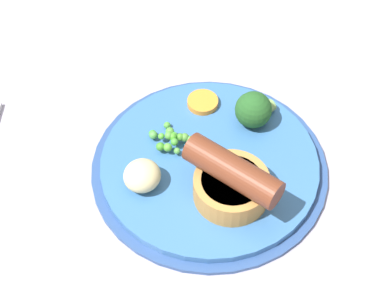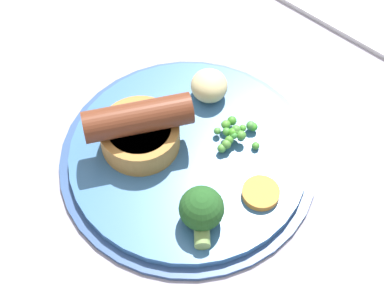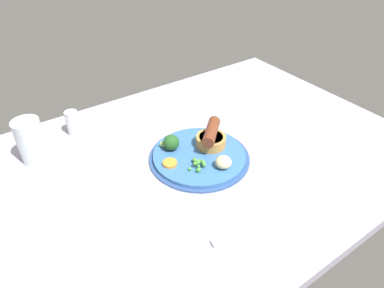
{
  "view_description": "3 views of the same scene",
  "coord_description": "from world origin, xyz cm",
  "px_view_note": "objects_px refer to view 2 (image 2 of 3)",
  "views": [
    {
      "loc": [
        -38.57,
        9.92,
        60.16
      ],
      "look_at": [
        4.11,
        2.5,
        6.18
      ],
      "focal_mm": 60.0,
      "sensor_mm": 36.0,
      "label": 1
    },
    {
      "loc": [
        20.62,
        -29.95,
        57.73
      ],
      "look_at": [
        3.29,
        0.66,
        6.51
      ],
      "focal_mm": 60.0,
      "sensor_mm": 36.0,
      "label": 2
    },
    {
      "loc": [
        43.62,
        56.54,
        59.04
      ],
      "look_at": [
        4.02,
        -0.73,
        7.17
      ],
      "focal_mm": 32.0,
      "sensor_mm": 36.0,
      "label": 3
    }
  ],
  "objects_px": {
    "sausage_pudding": "(139,129)",
    "broccoli_floret_near": "(202,210)",
    "pea_pile": "(235,133)",
    "fork": "(330,21)",
    "carrot_slice_2": "(260,194)",
    "potato_chunk_0": "(209,86)",
    "dinner_plate": "(188,158)"
  },
  "relations": [
    {
      "from": "sausage_pudding",
      "to": "fork",
      "type": "bearing_deg",
      "value": -153.07
    },
    {
      "from": "broccoli_floret_near",
      "to": "fork",
      "type": "height_order",
      "value": "broccoli_floret_near"
    },
    {
      "from": "dinner_plate",
      "to": "sausage_pudding",
      "type": "height_order",
      "value": "sausage_pudding"
    },
    {
      "from": "dinner_plate",
      "to": "broccoli_floret_near",
      "type": "bearing_deg",
      "value": -51.1
    },
    {
      "from": "dinner_plate",
      "to": "carrot_slice_2",
      "type": "xyz_separation_m",
      "value": [
        0.08,
        -0.01,
        0.01
      ]
    },
    {
      "from": "fork",
      "to": "pea_pile",
      "type": "bearing_deg",
      "value": -83.31
    },
    {
      "from": "dinner_plate",
      "to": "carrot_slice_2",
      "type": "distance_m",
      "value": 0.09
    },
    {
      "from": "sausage_pudding",
      "to": "broccoli_floret_near",
      "type": "distance_m",
      "value": 0.11
    },
    {
      "from": "fork",
      "to": "dinner_plate",
      "type": "bearing_deg",
      "value": -89.84
    },
    {
      "from": "pea_pile",
      "to": "broccoli_floret_near",
      "type": "relative_size",
      "value": 0.94
    },
    {
      "from": "sausage_pudding",
      "to": "carrot_slice_2",
      "type": "bearing_deg",
      "value": 139.09
    },
    {
      "from": "sausage_pudding",
      "to": "potato_chunk_0",
      "type": "bearing_deg",
      "value": -151.56
    },
    {
      "from": "potato_chunk_0",
      "to": "fork",
      "type": "relative_size",
      "value": 0.22
    },
    {
      "from": "dinner_plate",
      "to": "pea_pile",
      "type": "bearing_deg",
      "value": 50.0
    },
    {
      "from": "dinner_plate",
      "to": "fork",
      "type": "height_order",
      "value": "dinner_plate"
    },
    {
      "from": "sausage_pudding",
      "to": "pea_pile",
      "type": "bearing_deg",
      "value": 170.08
    },
    {
      "from": "pea_pile",
      "to": "broccoli_floret_near",
      "type": "xyz_separation_m",
      "value": [
        0.02,
        -0.1,
        0.01
      ]
    },
    {
      "from": "broccoli_floret_near",
      "to": "carrot_slice_2",
      "type": "xyz_separation_m",
      "value": [
        0.04,
        0.05,
        -0.02
      ]
    },
    {
      "from": "carrot_slice_2",
      "to": "fork",
      "type": "relative_size",
      "value": 0.2
    },
    {
      "from": "sausage_pudding",
      "to": "broccoli_floret_near",
      "type": "bearing_deg",
      "value": 111.11
    },
    {
      "from": "sausage_pudding",
      "to": "carrot_slice_2",
      "type": "distance_m",
      "value": 0.13
    },
    {
      "from": "sausage_pudding",
      "to": "carrot_slice_2",
      "type": "relative_size",
      "value": 2.7
    },
    {
      "from": "dinner_plate",
      "to": "sausage_pudding",
      "type": "xyz_separation_m",
      "value": [
        -0.05,
        -0.01,
        0.03
      ]
    },
    {
      "from": "carrot_slice_2",
      "to": "sausage_pudding",
      "type": "bearing_deg",
      "value": -177.8
    },
    {
      "from": "potato_chunk_0",
      "to": "carrot_slice_2",
      "type": "xyz_separation_m",
      "value": [
        0.1,
        -0.08,
        -0.01
      ]
    },
    {
      "from": "pea_pile",
      "to": "fork",
      "type": "distance_m",
      "value": 0.22
    },
    {
      "from": "potato_chunk_0",
      "to": "dinner_plate",
      "type": "bearing_deg",
      "value": -76.81
    },
    {
      "from": "broccoli_floret_near",
      "to": "fork",
      "type": "distance_m",
      "value": 0.31
    },
    {
      "from": "potato_chunk_0",
      "to": "fork",
      "type": "distance_m",
      "value": 0.19
    },
    {
      "from": "broccoli_floret_near",
      "to": "fork",
      "type": "relative_size",
      "value": 0.29
    },
    {
      "from": "pea_pile",
      "to": "fork",
      "type": "bearing_deg",
      "value": 85.48
    },
    {
      "from": "dinner_plate",
      "to": "potato_chunk_0",
      "type": "xyz_separation_m",
      "value": [
        -0.02,
        0.08,
        0.02
      ]
    }
  ]
}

